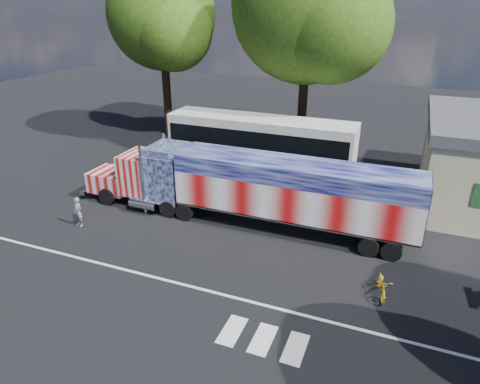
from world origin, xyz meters
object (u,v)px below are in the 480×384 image
at_px(woman, 78,212).
at_px(tree_n_mid, 311,6).
at_px(coach_bus, 260,144).
at_px(bicycle, 382,285).
at_px(semi_truck, 251,187).
at_px(tree_nw_a, 163,16).

height_order(woman, tree_n_mid, tree_n_mid).
xyz_separation_m(woman, tree_n_mid, (8.12, 16.51, 10.00)).
bearing_deg(tree_n_mid, coach_bus, -109.78).
relative_size(bicycle, tree_n_mid, 0.11).
bearing_deg(semi_truck, coach_bus, 105.68).
bearing_deg(tree_n_mid, semi_truck, -88.46).
xyz_separation_m(coach_bus, tree_nw_a, (-10.42, 5.34, 8.04)).
xyz_separation_m(woman, bicycle, (15.70, -0.18, -0.34)).
bearing_deg(tree_n_mid, woman, -116.20).
height_order(tree_n_mid, tree_nw_a, tree_n_mid).
distance_m(semi_truck, coach_bus, 8.01).
relative_size(semi_truck, tree_n_mid, 1.17).
distance_m(coach_bus, bicycle, 15.02).
xyz_separation_m(coach_bus, tree_n_mid, (1.82, 5.06, 8.84)).
relative_size(coach_bus, tree_n_mid, 0.80).
height_order(semi_truck, woman, semi_truck).
bearing_deg(bicycle, tree_n_mid, 104.10).
bearing_deg(tree_nw_a, bicycle, -40.56).
distance_m(semi_truck, tree_nw_a, 19.78).
relative_size(woman, bicycle, 0.91).
height_order(coach_bus, bicycle, coach_bus).
bearing_deg(coach_bus, tree_n_mid, 70.22).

